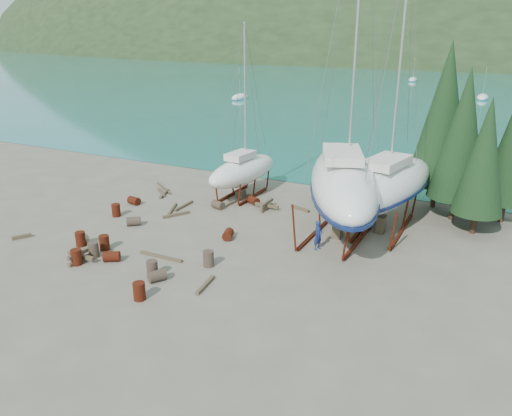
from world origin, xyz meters
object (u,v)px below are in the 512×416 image
at_px(large_sailboat_far, 387,185).
at_px(worker, 318,235).
at_px(large_sailboat_near, 344,181).
at_px(small_sailboat_shore, 243,170).

distance_m(large_sailboat_far, worker, 5.90).
relative_size(large_sailboat_near, small_sailboat_shore, 1.69).
height_order(large_sailboat_near, large_sailboat_far, large_sailboat_near).
xyz_separation_m(large_sailboat_far, small_sailboat_shore, (-11.19, 1.89, -0.92)).
bearing_deg(small_sailboat_shore, worker, -32.01).
height_order(small_sailboat_shore, worker, small_sailboat_shore).
distance_m(large_sailboat_near, large_sailboat_far, 2.93).
bearing_deg(worker, large_sailboat_near, 5.73).
xyz_separation_m(large_sailboat_near, worker, (-0.46, -2.92, -2.55)).
xyz_separation_m(large_sailboat_near, large_sailboat_far, (2.19, 1.90, -0.43)).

